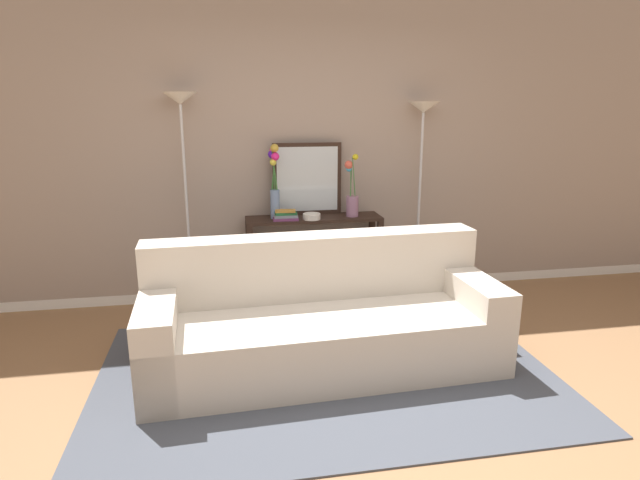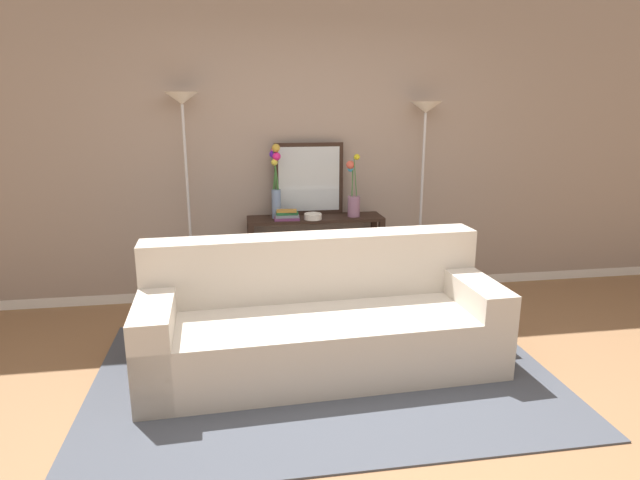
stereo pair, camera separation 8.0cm
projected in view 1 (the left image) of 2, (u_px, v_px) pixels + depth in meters
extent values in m
cube|color=#936B47|center=(367.00, 437.00, 2.96)|extent=(16.00, 16.00, 0.02)
cube|color=white|center=(303.00, 287.00, 5.21)|extent=(12.00, 0.15, 0.09)
cube|color=gray|center=(302.00, 130.00, 4.83)|extent=(12.00, 0.14, 2.93)
cube|color=#474C56|center=(326.00, 374.00, 3.62)|extent=(3.05, 2.02, 0.01)
cube|color=beige|center=(324.00, 340.00, 3.66)|extent=(2.44, 0.99, 0.42)
cube|color=beige|center=(314.00, 266.00, 3.85)|extent=(2.42, 0.35, 0.46)
cube|color=beige|center=(159.00, 343.00, 3.41)|extent=(0.28, 0.90, 0.60)
cube|color=beige|center=(469.00, 314.00, 3.87)|extent=(0.28, 0.90, 0.60)
cube|color=black|center=(314.00, 218.00, 4.76)|extent=(1.21, 0.32, 0.03)
cube|color=black|center=(314.00, 286.00, 4.92)|extent=(1.11, 0.27, 0.01)
cube|color=black|center=(251.00, 269.00, 4.63)|extent=(0.05, 0.05, 0.77)
cube|color=black|center=(379.00, 262.00, 4.83)|extent=(0.05, 0.05, 0.77)
cube|color=black|center=(249.00, 260.00, 4.89)|extent=(0.05, 0.05, 0.77)
cube|color=black|center=(371.00, 254.00, 5.09)|extent=(0.05, 0.05, 0.77)
cylinder|color=silver|center=(193.00, 307.00, 4.79)|extent=(0.26, 0.26, 0.02)
cylinder|color=silver|center=(187.00, 210.00, 4.57)|extent=(0.02, 0.02, 1.76)
cone|color=silver|center=(180.00, 98.00, 4.33)|extent=(0.28, 0.28, 0.10)
cylinder|color=silver|center=(415.00, 292.00, 5.15)|extent=(0.26, 0.26, 0.02)
cylinder|color=silver|center=(419.00, 206.00, 4.94)|extent=(0.02, 0.02, 1.68)
cone|color=silver|center=(424.00, 107.00, 4.71)|extent=(0.28, 0.28, 0.10)
cube|color=black|center=(307.00, 179.00, 4.79)|extent=(0.62, 0.02, 0.65)
cube|color=silver|center=(307.00, 179.00, 4.78)|extent=(0.55, 0.01, 0.58)
cylinder|color=#6B84AD|center=(275.00, 204.00, 4.67)|extent=(0.08, 0.08, 0.26)
cylinder|color=#3D7538|center=(274.00, 176.00, 4.60)|extent=(0.02, 0.01, 0.24)
sphere|color=gold|center=(273.00, 162.00, 4.55)|extent=(0.06, 0.06, 0.06)
cylinder|color=#3D7538|center=(275.00, 169.00, 4.58)|extent=(0.05, 0.01, 0.36)
sphere|color=gold|center=(275.00, 148.00, 4.52)|extent=(0.07, 0.07, 0.07)
cylinder|color=#3D7538|center=(274.00, 172.00, 4.61)|extent=(0.03, 0.02, 0.31)
sphere|color=#521AC9|center=(272.00, 154.00, 4.59)|extent=(0.07, 0.07, 0.07)
cylinder|color=#3D7538|center=(274.00, 170.00, 4.61)|extent=(0.05, 0.02, 0.34)
sphere|color=#E13A8A|center=(272.00, 150.00, 4.58)|extent=(0.05, 0.05, 0.05)
cylinder|color=#3D7538|center=(275.00, 173.00, 4.59)|extent=(0.03, 0.01, 0.29)
sphere|color=#E3217E|center=(275.00, 157.00, 4.54)|extent=(0.07, 0.07, 0.07)
cylinder|color=gray|center=(352.00, 206.00, 4.76)|extent=(0.11, 0.11, 0.18)
cylinder|color=#3D7538|center=(354.00, 177.00, 4.68)|extent=(0.04, 0.02, 0.35)
sphere|color=gold|center=(355.00, 157.00, 4.62)|extent=(0.05, 0.05, 0.05)
cylinder|color=#3D7538|center=(351.00, 183.00, 4.72)|extent=(0.02, 0.03, 0.24)
sphere|color=#41ADDB|center=(349.00, 169.00, 4.69)|extent=(0.05, 0.05, 0.05)
cylinder|color=#3D7538|center=(351.00, 181.00, 4.71)|extent=(0.01, 0.02, 0.28)
sphere|color=#E05845|center=(349.00, 165.00, 4.67)|extent=(0.07, 0.07, 0.07)
cylinder|color=silver|center=(312.00, 217.00, 4.66)|extent=(0.16, 0.16, 0.04)
torus|color=silver|center=(312.00, 214.00, 4.65)|extent=(0.16, 0.16, 0.01)
cube|color=#6B3360|center=(286.00, 219.00, 4.63)|extent=(0.22, 0.14, 0.02)
cube|color=slate|center=(286.00, 216.00, 4.63)|extent=(0.21, 0.12, 0.02)
cube|color=#236033|center=(286.00, 213.00, 4.63)|extent=(0.19, 0.12, 0.02)
cube|color=#B77F33|center=(285.00, 211.00, 4.62)|extent=(0.18, 0.12, 0.02)
cube|color=tan|center=(262.00, 299.00, 4.86)|extent=(0.03, 0.14, 0.10)
cube|color=maroon|center=(267.00, 298.00, 4.87)|extent=(0.05, 0.17, 0.12)
cube|color=silver|center=(273.00, 298.00, 4.88)|extent=(0.04, 0.14, 0.12)
cube|color=#6B3360|center=(278.00, 297.00, 4.88)|extent=(0.05, 0.13, 0.13)
cube|color=gold|center=(284.00, 297.00, 4.89)|extent=(0.05, 0.14, 0.12)
cube|color=#BC3328|center=(290.00, 298.00, 4.91)|extent=(0.04, 0.15, 0.10)
cube|color=#B77F33|center=(294.00, 296.00, 4.91)|extent=(0.03, 0.15, 0.13)
cube|color=slate|center=(297.00, 297.00, 4.92)|extent=(0.03, 0.16, 0.10)
cube|color=#1E7075|center=(302.00, 297.00, 4.93)|extent=(0.06, 0.17, 0.10)
cube|color=#2D2D33|center=(308.00, 296.00, 4.94)|extent=(0.05, 0.15, 0.10)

